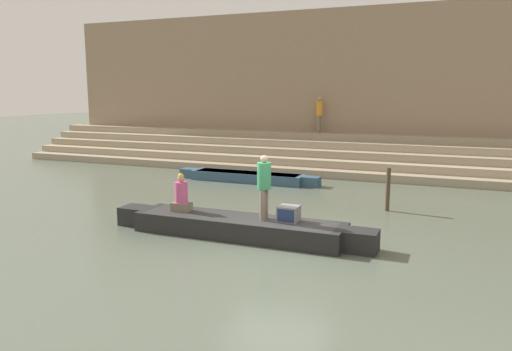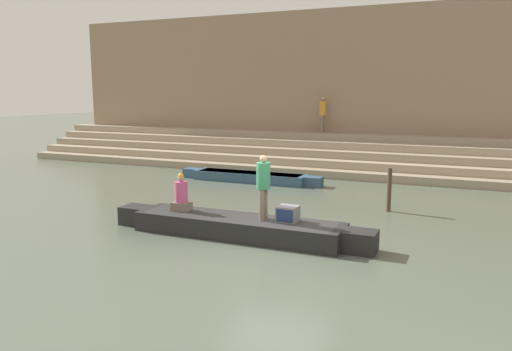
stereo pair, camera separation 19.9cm
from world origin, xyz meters
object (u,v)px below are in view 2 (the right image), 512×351
(person_on_steps, at_px, (323,112))
(tv_set, at_px, (288,214))
(person_standing, at_px, (263,183))
(person_rowing, at_px, (181,196))
(moored_boat_shore, at_px, (250,177))
(mooring_post, at_px, (389,190))
(rowboat_main, at_px, (237,226))

(person_on_steps, bearing_deg, tv_set, -61.33)
(tv_set, bearing_deg, person_on_steps, 97.55)
(person_standing, height_order, person_on_steps, person_on_steps)
(tv_set, relative_size, person_on_steps, 0.29)
(person_standing, xyz_separation_m, tv_set, (0.63, 0.06, -0.74))
(person_standing, xyz_separation_m, person_rowing, (-2.39, 0.01, -0.53))
(moored_boat_shore, height_order, person_on_steps, person_on_steps)
(person_standing, distance_m, moored_boat_shore, 8.27)
(mooring_post, bearing_deg, rowboat_main, -125.68)
(mooring_post, bearing_deg, moored_boat_shore, 153.67)
(moored_boat_shore, xyz_separation_m, person_on_steps, (1.56, 5.23, 2.49))
(rowboat_main, xyz_separation_m, person_on_steps, (-1.41, 12.60, 2.43))
(person_standing, distance_m, tv_set, 0.98)
(rowboat_main, distance_m, person_rowing, 1.82)
(moored_boat_shore, bearing_deg, rowboat_main, -68.88)
(person_standing, xyz_separation_m, mooring_post, (2.43, 4.29, -0.76))
(rowboat_main, bearing_deg, mooring_post, 54.92)
(moored_boat_shore, bearing_deg, person_on_steps, 72.60)
(person_on_steps, bearing_deg, mooring_post, -44.87)
(person_standing, xyz_separation_m, moored_boat_shore, (-3.66, 7.31, -1.24))
(person_standing, bearing_deg, person_on_steps, 114.96)
(person_standing, xyz_separation_m, person_on_steps, (-2.10, 12.54, 1.26))
(rowboat_main, bearing_deg, person_rowing, 178.25)
(rowboat_main, height_order, moored_boat_shore, rowboat_main)
(rowboat_main, xyz_separation_m, moored_boat_shore, (-2.97, 7.37, -0.06))
(person_on_steps, bearing_deg, rowboat_main, -67.31)
(rowboat_main, height_order, tv_set, tv_set)
(rowboat_main, distance_m, moored_boat_shore, 7.95)
(moored_boat_shore, bearing_deg, mooring_post, -27.13)
(mooring_post, relative_size, person_on_steps, 0.78)
(person_rowing, height_order, moored_boat_shore, person_rowing)
(tv_set, distance_m, moored_boat_shore, 8.44)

